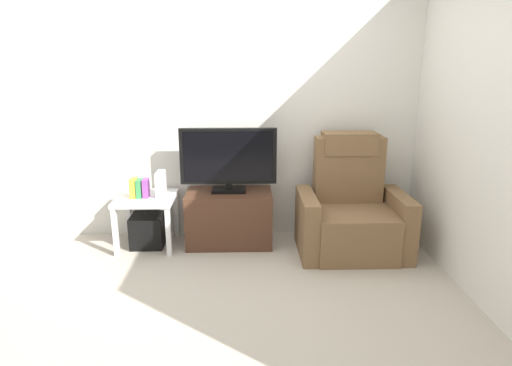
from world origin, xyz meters
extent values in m
plane|color=#B2A899|center=(0.00, 0.00, 0.00)|extent=(6.40, 6.40, 0.00)
cube|color=silver|center=(0.00, 1.13, 1.30)|extent=(6.40, 0.06, 2.60)
cube|color=silver|center=(1.88, 0.00, 1.30)|extent=(0.06, 4.48, 2.60)
cube|color=#4C2D1E|center=(0.01, 0.84, 0.26)|extent=(0.81, 0.46, 0.52)
cube|color=black|center=(0.01, 0.62, 0.36)|extent=(0.75, 0.02, 0.02)
cube|color=black|center=(0.01, 0.67, 0.40)|extent=(0.34, 0.11, 0.04)
cube|color=black|center=(0.01, 0.86, 0.53)|extent=(0.32, 0.20, 0.03)
cube|color=black|center=(0.01, 0.86, 0.57)|extent=(0.06, 0.04, 0.05)
cube|color=black|center=(0.01, 0.86, 0.86)|extent=(0.90, 0.05, 0.53)
cube|color=black|center=(0.01, 0.83, 0.86)|extent=(0.83, 0.01, 0.47)
cube|color=brown|center=(1.14, 0.59, 0.21)|extent=(0.70, 0.72, 0.42)
cube|color=brown|center=(1.14, 0.86, 0.73)|extent=(0.64, 0.20, 0.62)
cube|color=brown|center=(1.14, 0.88, 0.98)|extent=(0.50, 0.26, 0.20)
cube|color=brown|center=(0.72, 0.59, 0.28)|extent=(0.14, 0.68, 0.56)
cube|color=brown|center=(1.56, 0.59, 0.28)|extent=(0.14, 0.68, 0.56)
cube|color=white|center=(-0.77, 0.80, 0.48)|extent=(0.54, 0.54, 0.04)
cube|color=white|center=(-1.01, 0.56, 0.23)|extent=(0.04, 0.04, 0.46)
cube|color=white|center=(-0.53, 0.56, 0.23)|extent=(0.04, 0.04, 0.46)
cube|color=white|center=(-1.01, 1.04, 0.23)|extent=(0.04, 0.04, 0.46)
cube|color=white|center=(-0.53, 1.04, 0.23)|extent=(0.04, 0.04, 0.46)
cube|color=black|center=(-0.77, 0.80, 0.15)|extent=(0.31, 0.31, 0.31)
cube|color=gold|center=(-0.87, 0.78, 0.58)|extent=(0.05, 0.14, 0.18)
cube|color=#388C4C|center=(-0.82, 0.78, 0.58)|extent=(0.05, 0.13, 0.17)
cube|color=purple|center=(-0.76, 0.78, 0.58)|extent=(0.05, 0.11, 0.17)
cube|color=white|center=(-0.63, 0.81, 0.61)|extent=(0.07, 0.20, 0.23)
camera|label=1|loc=(0.16, -3.14, 1.71)|focal=30.59mm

